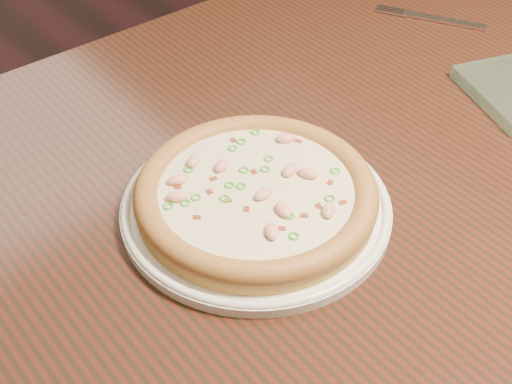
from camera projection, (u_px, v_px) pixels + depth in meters
ground at (195, 190)px, 1.96m from camera, size 9.00×9.00×0.00m
hero_table at (303, 207)px, 0.95m from camera, size 1.20×0.80×0.75m
plate at (256, 206)px, 0.80m from camera, size 0.30×0.30×0.02m
pizza at (256, 194)px, 0.78m from camera, size 0.27×0.27×0.03m
fork at (434, 18)px, 1.13m from camera, size 0.10×0.16×0.00m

